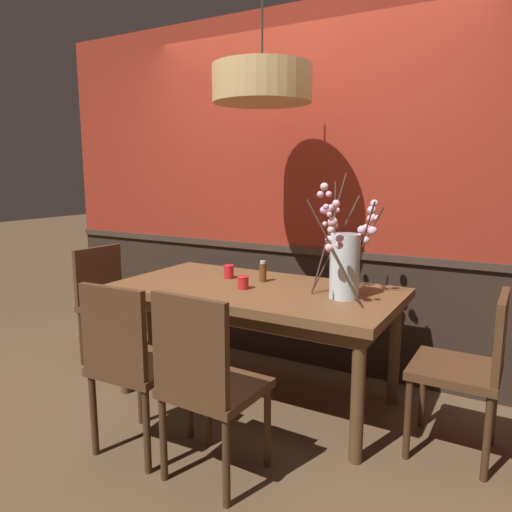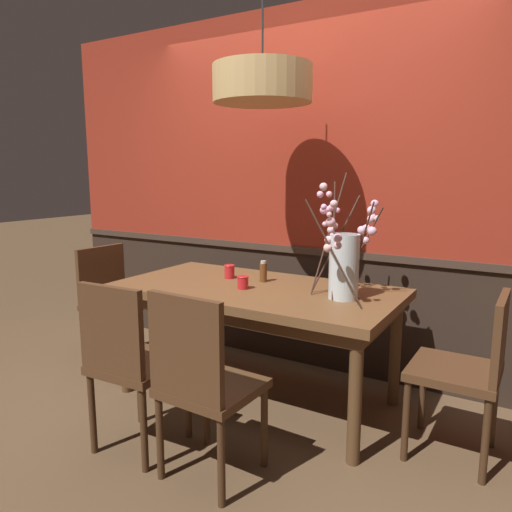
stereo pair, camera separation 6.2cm
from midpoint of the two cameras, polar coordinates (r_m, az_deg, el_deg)
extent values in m
plane|color=brown|center=(3.34, 0.56, -16.27)|extent=(24.00, 24.00, 0.00)
cube|color=#2D2119|center=(3.80, 6.25, -6.00)|extent=(4.61, 0.12, 0.87)
cube|color=#3E2E24|center=(3.69, 6.32, 0.78)|extent=(4.61, 0.14, 0.05)
cube|color=maroon|center=(3.67, 6.65, 14.27)|extent=(4.61, 0.12, 1.77)
cube|color=brown|center=(3.09, 0.58, -4.12)|extent=(1.79, 0.93, 0.05)
cube|color=brown|center=(3.11, 0.58, -5.32)|extent=(1.68, 0.82, 0.08)
cylinder|color=brown|center=(3.40, -14.69, -9.77)|extent=(0.07, 0.07, 0.70)
cylinder|color=brown|center=(2.58, 12.29, -16.16)|extent=(0.07, 0.07, 0.70)
cylinder|color=brown|center=(3.92, -6.87, -6.81)|extent=(0.07, 0.07, 0.70)
cylinder|color=brown|center=(3.25, 16.61, -10.81)|extent=(0.07, 0.07, 0.70)
cube|color=#4C301C|center=(3.93, -15.58, -5.67)|extent=(0.42, 0.48, 0.04)
cube|color=#4C301C|center=(4.01, -17.33, -1.97)|extent=(0.07, 0.43, 0.43)
cylinder|color=#412917|center=(4.00, -11.71, -8.70)|extent=(0.04, 0.04, 0.42)
cylinder|color=#412917|center=(3.76, -16.13, -10.14)|extent=(0.04, 0.04, 0.42)
cylinder|color=#412917|center=(4.23, -14.80, -7.77)|extent=(0.04, 0.04, 0.42)
cylinder|color=#412917|center=(4.01, -19.13, -9.03)|extent=(0.04, 0.04, 0.42)
cube|color=#4C301C|center=(2.71, -12.88, -12.31)|extent=(0.43, 0.44, 0.04)
cube|color=#4C301C|center=(2.49, -16.03, -8.43)|extent=(0.39, 0.05, 0.45)
cylinder|color=#412917|center=(3.03, -12.95, -14.77)|extent=(0.04, 0.04, 0.44)
cylinder|color=#412917|center=(2.83, -7.36, -16.45)|extent=(0.04, 0.04, 0.44)
cylinder|color=#412917|center=(2.80, -18.08, -17.22)|extent=(0.04, 0.04, 0.44)
cylinder|color=#412917|center=(2.58, -12.35, -19.41)|extent=(0.04, 0.04, 0.44)
cube|color=#4C301C|center=(2.77, 22.91, -12.39)|extent=(0.43, 0.44, 0.04)
cube|color=#4C301C|center=(2.68, 27.41, -8.41)|extent=(0.04, 0.41, 0.40)
cylinder|color=#412917|center=(2.73, 17.88, -17.98)|extent=(0.04, 0.04, 0.44)
cylinder|color=#412917|center=(3.06, 19.60, -14.91)|extent=(0.04, 0.04, 0.44)
cylinder|color=#412917|center=(2.69, 26.03, -19.04)|extent=(0.04, 0.04, 0.44)
cylinder|color=#412917|center=(3.02, 26.75, -15.77)|extent=(0.04, 0.04, 0.44)
cube|color=#4C301C|center=(2.43, -4.40, -15.19)|extent=(0.44, 0.43, 0.04)
cube|color=#4C301C|center=(2.19, -7.53, -10.73)|extent=(0.41, 0.05, 0.47)
cylinder|color=#412917|center=(2.76, -5.16, -17.37)|extent=(0.04, 0.04, 0.43)
cylinder|color=#412917|center=(2.57, 1.72, -19.49)|extent=(0.04, 0.04, 0.43)
cylinder|color=#412917|center=(2.52, -10.51, -20.30)|extent=(0.04, 0.04, 0.43)
cylinder|color=#412917|center=(2.32, -3.28, -23.12)|extent=(0.04, 0.04, 0.43)
cylinder|color=silver|center=(2.82, 10.94, -1.24)|extent=(0.17, 0.17, 0.37)
cylinder|color=silver|center=(2.85, 10.84, -4.05)|extent=(0.15, 0.15, 0.08)
cylinder|color=#472D23|center=(2.84, 12.72, 0.78)|extent=(0.21, 0.16, 0.56)
sphere|color=silver|center=(2.89, 14.62, 4.33)|extent=(0.03, 0.03, 0.03)
sphere|color=#F5B5D2|center=(2.86, 14.13, 2.86)|extent=(0.05, 0.05, 0.05)
sphere|color=#EAB3CE|center=(2.87, 13.38, 1.79)|extent=(0.04, 0.04, 0.04)
sphere|color=#F2B7CD|center=(2.88, 13.91, 5.23)|extent=(0.04, 0.04, 0.04)
sphere|color=#EAB2CE|center=(2.89, 14.06, 5.23)|extent=(0.05, 0.05, 0.05)
cylinder|color=#472D23|center=(2.94, 9.94, 1.38)|extent=(0.24, 0.17, 0.58)
sphere|color=#F4B3BD|center=(3.00, 9.43, 5.63)|extent=(0.04, 0.04, 0.04)
sphere|color=#FCB8CE|center=(2.99, 9.89, 3.52)|extent=(0.04, 0.04, 0.04)
sphere|color=#F9AAC1|center=(3.07, 9.19, 7.19)|extent=(0.04, 0.04, 0.04)
sphere|color=#FEABC3|center=(3.03, 9.17, 7.17)|extent=(0.03, 0.03, 0.03)
sphere|color=#F1A6D1|center=(3.01, 10.18, 5.32)|extent=(0.03, 0.03, 0.03)
sphere|color=#E5A6CB|center=(2.99, 9.36, 3.61)|extent=(0.03, 0.03, 0.03)
cylinder|color=#472D23|center=(2.91, 9.17, 2.63)|extent=(0.14, 0.21, 0.71)
sphere|color=#F6A9D2|center=(2.94, 8.58, 5.35)|extent=(0.05, 0.05, 0.05)
sphere|color=#EEACCE|center=(2.92, 8.18, 7.19)|extent=(0.04, 0.04, 0.04)
sphere|color=silver|center=(2.94, 8.69, 3.74)|extent=(0.03, 0.03, 0.03)
sphere|color=#FCBDC4|center=(2.93, 9.23, 4.85)|extent=(0.03, 0.03, 0.03)
sphere|color=#F1B3C9|center=(2.92, 9.42, 3.02)|extent=(0.04, 0.04, 0.04)
cylinder|color=#472D23|center=(2.93, 12.82, 0.69)|extent=(0.29, 0.12, 0.53)
sphere|color=#FEABC2|center=(2.93, 13.26, 1.72)|extent=(0.03, 0.03, 0.03)
sphere|color=#EEB6CD|center=(2.95, 12.95, 2.97)|extent=(0.05, 0.05, 0.05)
sphere|color=beige|center=(3.00, 14.19, 4.45)|extent=(0.04, 0.04, 0.04)
sphere|color=#F1ABBC|center=(2.98, 13.45, 3.14)|extent=(0.05, 0.05, 0.05)
sphere|color=#F0AACB|center=(3.03, 14.38, 5.97)|extent=(0.05, 0.05, 0.05)
sphere|color=#EEB0BE|center=(2.99, 13.97, 4.24)|extent=(0.05, 0.05, 0.05)
cylinder|color=#472D23|center=(2.79, 9.77, 1.80)|extent=(0.06, 0.13, 0.67)
sphere|color=beige|center=(2.78, 8.60, 8.07)|extent=(0.05, 0.05, 0.05)
sphere|color=#F4B5C1|center=(2.77, 9.15, 1.88)|extent=(0.05, 0.05, 0.05)
sphere|color=#F8AAD3|center=(2.80, 9.17, 5.47)|extent=(0.03, 0.03, 0.03)
cylinder|color=#472D23|center=(2.61, 9.80, 0.25)|extent=(0.31, 0.09, 0.58)
sphere|color=#FCBDBB|center=(2.62, 9.12, 0.94)|extent=(0.05, 0.05, 0.05)
sphere|color=silver|center=(2.61, 10.27, 1.23)|extent=(0.04, 0.04, 0.04)
sphere|color=#F0ACD3|center=(2.43, 8.73, 5.73)|extent=(0.03, 0.03, 0.03)
sphere|color=#F3ADBB|center=(2.48, 9.50, 3.93)|extent=(0.05, 0.05, 0.05)
sphere|color=#EBABC5|center=(2.57, 10.29, 2.09)|extent=(0.05, 0.05, 0.05)
sphere|color=#F8B8CB|center=(2.45, 9.89, 6.07)|extent=(0.04, 0.04, 0.04)
cylinder|color=red|center=(3.32, -2.60, -1.84)|extent=(0.07, 0.07, 0.09)
torus|color=red|center=(3.31, -2.61, -1.12)|extent=(0.07, 0.07, 0.01)
cylinder|color=silver|center=(3.32, -2.60, -2.08)|extent=(0.05, 0.05, 0.05)
cylinder|color=red|center=(3.02, -0.96, -3.13)|extent=(0.07, 0.07, 0.08)
torus|color=red|center=(3.01, -0.96, -2.45)|extent=(0.07, 0.07, 0.01)
cylinder|color=silver|center=(3.02, -0.96, -3.36)|extent=(0.05, 0.05, 0.04)
cylinder|color=brown|center=(3.21, 1.42, -1.97)|extent=(0.05, 0.05, 0.12)
cylinder|color=beige|center=(3.20, 1.43, -0.72)|extent=(0.04, 0.04, 0.02)
cylinder|color=tan|center=(3.13, 1.36, 19.57)|extent=(0.61, 0.61, 0.22)
sphere|color=#F9EAB7|center=(3.13, 1.36, 18.97)|extent=(0.14, 0.14, 0.14)
cylinder|color=black|center=(3.22, 1.40, 26.18)|extent=(0.01, 0.01, 0.53)
camera|label=1|loc=(0.03, -89.41, 0.10)|focal=33.97mm
camera|label=2|loc=(0.03, 90.59, -0.10)|focal=33.97mm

